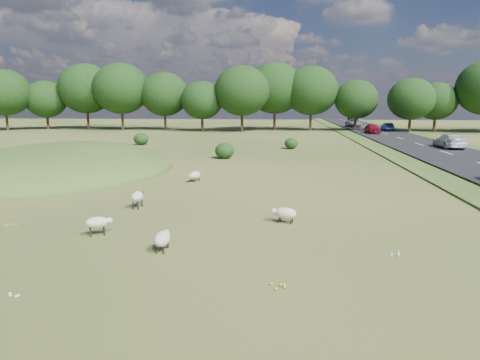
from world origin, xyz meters
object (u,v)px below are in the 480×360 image
object	(u,v)px
sheep_0	(285,213)
car_5	(387,127)
sheep_2	(98,222)
sheep_1	(195,175)
car_2	(353,123)
sheep_4	(162,238)
car_1	(372,129)
sheep_3	(138,196)
car_3	(450,141)
car_0	(353,118)

from	to	relation	value
sheep_0	car_5	size ratio (longest dim) A/B	0.32
sheep_2	car_5	distance (m)	62.66
sheep_1	sheep_2	distance (m)	11.45
sheep_0	car_2	distance (m)	66.72
sheep_4	car_1	world-z (taller)	car_1
sheep_0	car_1	xyz separation A→B (m)	(13.79, 48.70, 0.54)
sheep_0	sheep_3	size ratio (longest dim) A/B	1.07
car_5	car_3	bearing A→B (deg)	90.00
car_5	sheep_0	bearing A→B (deg)	72.31
sheep_4	car_0	bearing A→B (deg)	-13.37
sheep_3	car_2	distance (m)	66.66
sheep_2	sheep_4	world-z (taller)	sheep_2
car_1	sheep_2	bearing A→B (deg)	-112.34
car_2	car_5	bearing A→B (deg)	-69.44
car_1	car_2	size ratio (longest dim) A/B	0.80
sheep_0	sheep_4	size ratio (longest dim) A/B	1.02
car_0	car_1	xyz separation A→B (m)	(-3.80, -39.88, 0.01)
sheep_3	car_2	bearing A→B (deg)	-14.95
sheep_2	car_3	bearing A→B (deg)	24.83
car_0	car_5	distance (m)	33.43
sheep_0	car_1	size ratio (longest dim) A/B	0.29
car_0	sheep_0	bearing A→B (deg)	78.77
car_3	car_5	world-z (taller)	car_3
car_1	car_3	bearing A→B (deg)	-79.17
car_2	car_1	bearing A→B (deg)	-90.00
sheep_1	car_5	size ratio (longest dim) A/B	0.32
sheep_0	car_0	bearing A→B (deg)	-83.38
sheep_3	sheep_4	world-z (taller)	sheep_3
car_2	car_3	xyz separation A→B (m)	(3.80, -36.44, 0.02)
car_2	car_0	bearing A→B (deg)	80.74
sheep_0	car_1	distance (m)	50.62
sheep_2	car_3	world-z (taller)	car_3
car_5	sheep_2	bearing A→B (deg)	66.68
sheep_2	car_5	bearing A→B (deg)	39.96
car_2	car_5	xyz separation A→B (m)	(3.80, -10.13, -0.11)
car_0	car_5	xyz separation A→B (m)	(0.00, -33.43, -0.09)
sheep_0	sheep_2	bearing A→B (deg)	36.25
car_0	car_5	bearing A→B (deg)	90.00
car_2	car_5	world-z (taller)	car_2
sheep_2	car_3	distance (m)	39.89
sheep_1	sheep_3	size ratio (longest dim) A/B	1.05
car_1	car_5	bearing A→B (deg)	59.48
car_1	car_5	xyz separation A→B (m)	(3.80, 6.45, -0.09)
sheep_2	car_0	world-z (taller)	car_0
sheep_4	car_1	distance (m)	55.54
sheep_0	sheep_1	xyz separation A→B (m)	(-5.63, 8.94, -0.00)
sheep_1	sheep_0	bearing A→B (deg)	54.86
car_3	sheep_1	bearing A→B (deg)	40.60
sheep_1	sheep_2	xyz separation A→B (m)	(-1.58, -11.34, 0.10)
sheep_1	sheep_4	distance (m)	12.83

